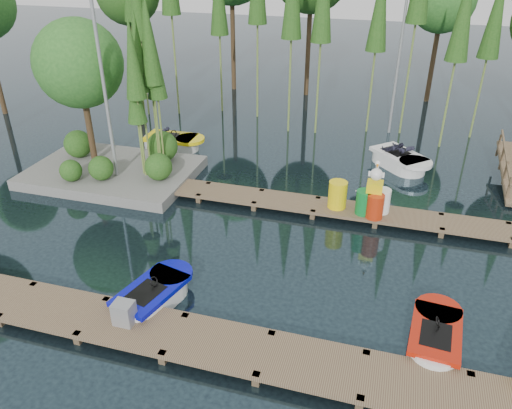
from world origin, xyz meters
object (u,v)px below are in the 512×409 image
(boat_red, at_px, (435,337))
(drum_cluster, at_px, (374,199))
(yellow_barrel, at_px, (337,195))
(utility_cabinet, at_px, (124,313))
(boat_yellow_far, at_px, (172,142))
(island, at_px, (98,94))
(boat_blue, at_px, (153,296))

(boat_red, distance_m, drum_cluster, 5.59)
(boat_red, distance_m, yellow_barrel, 6.21)
(utility_cabinet, bearing_deg, boat_red, 12.97)
(boat_red, bearing_deg, yellow_barrel, 124.49)
(boat_yellow_far, xyz_separation_m, yellow_barrel, (7.73, -3.80, 0.47))
(island, distance_m, boat_yellow_far, 4.37)
(island, xyz_separation_m, boat_red, (12.05, -6.18, -2.95))
(boat_red, bearing_deg, boat_blue, -170.85)
(boat_red, distance_m, boat_yellow_far, 14.16)
(boat_yellow_far, relative_size, yellow_barrel, 3.03)
(boat_blue, height_order, yellow_barrel, yellow_barrel)
(utility_cabinet, relative_size, drum_cluster, 0.31)
(boat_yellow_far, xyz_separation_m, drum_cluster, (8.92, -3.95, 0.56))
(boat_blue, xyz_separation_m, boat_red, (6.85, 0.49, -0.01))
(yellow_barrel, bearing_deg, island, 174.99)
(utility_cabinet, distance_m, yellow_barrel, 8.05)
(boat_red, distance_m, utility_cabinet, 7.19)
(island, relative_size, boat_yellow_far, 2.43)
(utility_cabinet, bearing_deg, boat_yellow_far, 109.23)
(yellow_barrel, distance_m, drum_cluster, 1.20)
(boat_blue, distance_m, drum_cluster, 7.63)
(boat_yellow_far, xyz_separation_m, utility_cabinet, (3.77, -10.80, 0.30))
(boat_blue, bearing_deg, boat_yellow_far, 126.28)
(boat_blue, relative_size, utility_cabinet, 4.65)
(boat_yellow_far, bearing_deg, drum_cluster, -4.87)
(boat_blue, relative_size, boat_yellow_far, 0.96)
(island, bearing_deg, boat_red, -27.14)
(island, height_order, boat_blue, island)
(boat_blue, bearing_deg, boat_red, 18.33)
(island, xyz_separation_m, boat_blue, (5.20, -6.67, -2.94))
(yellow_barrel, relative_size, drum_cluster, 0.49)
(drum_cluster, bearing_deg, boat_blue, -131.15)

